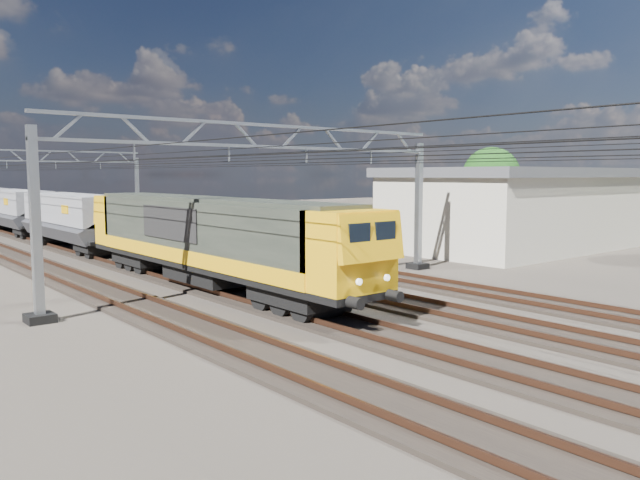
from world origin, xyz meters
TOP-DOWN VIEW (x-y plane):
  - ground at (0.00, 0.00)m, footprint 160.00×160.00m
  - track_outer_west at (-6.00, 0.00)m, footprint 2.60×140.00m
  - track_loco at (-2.00, 0.00)m, footprint 2.60×140.00m
  - track_inner_east at (2.00, 0.00)m, footprint 2.60×140.00m
  - track_outer_east at (6.00, 0.00)m, footprint 2.60×140.00m
  - catenary_gantry_mid at (0.00, 4.00)m, footprint 19.90×0.90m
  - catenary_gantry_far at (0.00, 40.00)m, footprint 19.90×0.90m
  - overhead_wires at (0.00, 8.00)m, footprint 12.03×140.00m
  - locomotive at (-2.00, 5.83)m, footprint 2.76×21.10m
  - hopper_wagon_lead at (-2.00, 23.53)m, footprint 3.38×13.00m
  - hopper_wagon_mid at (-2.00, 37.73)m, footprint 3.38×13.00m
  - industrial_shed at (22.00, 6.00)m, footprint 18.60×10.60m
  - tree_far at (30.32, 13.79)m, footprint 5.38×4.98m

SIDE VIEW (x-z plane):
  - ground at x=0.00m, z-range 0.00..0.00m
  - track_outer_west at x=-6.00m, z-range -0.08..0.22m
  - track_loco at x=-2.00m, z-range -0.08..0.22m
  - track_inner_east at x=2.00m, z-range -0.08..0.22m
  - track_outer_east at x=6.00m, z-range -0.08..0.22m
  - hopper_wagon_lead at x=-2.00m, z-range 0.60..3.86m
  - hopper_wagon_mid at x=-2.00m, z-range 0.60..3.86m
  - locomotive at x=-2.00m, z-range 0.52..4.14m
  - industrial_shed at x=22.00m, z-range 0.03..5.43m
  - catenary_gantry_mid at x=0.00m, z-range 0.35..7.46m
  - catenary_gantry_far at x=0.00m, z-range 0.35..7.46m
  - tree_far at x=30.32m, z-range 1.00..8.32m
  - overhead_wires at x=0.00m, z-range 5.48..6.02m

